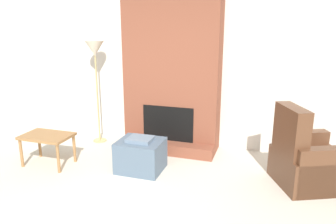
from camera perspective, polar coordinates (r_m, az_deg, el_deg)
The scene contains 6 objects.
wall_back at distance 5.74m, azimuth 1.48°, elevation 7.19°, with size 8.38×0.06×2.60m, color silver.
fireplace at distance 5.49m, azimuth 0.68°, elevation 6.28°, with size 1.60×0.70×2.60m.
ottoman at distance 4.86m, azimuth -4.78°, elevation -7.45°, with size 0.64×0.56×0.51m.
armchair at distance 4.76m, azimuth 22.86°, elevation -8.04°, with size 1.10×1.07×1.09m.
side_table at distance 5.29m, azimuth -20.31°, elevation -4.42°, with size 0.73×0.49×0.48m.
floor_lamp_left at distance 5.85m, azimuth -12.60°, elevation 9.79°, with size 0.33×0.33×1.81m.
Camera 1 is at (1.61, -2.63, 2.12)m, focal length 35.00 mm.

